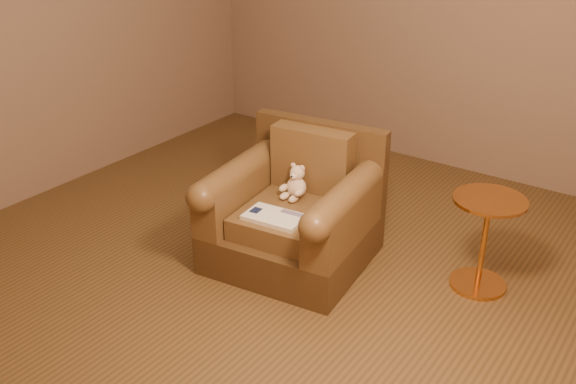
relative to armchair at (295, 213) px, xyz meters
The scene contains 5 objects.
floor 0.34m from the armchair, 161.57° to the right, with size 4.00×4.00×0.00m, color brown.
armchair is the anchor object (origin of this frame).
teddy_bear 0.18m from the armchair, 124.72° to the left, with size 0.16×0.18×0.22m.
guidebook 0.26m from the armchair, 85.25° to the right, with size 0.37×0.24×0.03m.
side_table 1.13m from the armchair, 18.73° to the left, with size 0.41×0.41×0.58m.
Camera 1 is at (2.13, -2.84, 2.17)m, focal length 40.00 mm.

